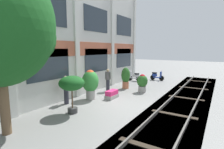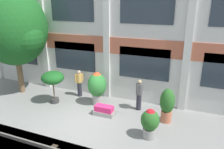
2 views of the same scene
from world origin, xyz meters
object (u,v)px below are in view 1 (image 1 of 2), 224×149
Objects in this scene: potted_plant_square_trough at (112,95)px; scooter_second_parked at (135,76)px; potted_plant_glazed_jar at (126,77)px; potted_plant_ribbed_drum at (142,82)px; potted_plant_terracotta_small at (72,85)px; scooter_near_curb at (156,76)px; resident_watching_tracks at (66,89)px; resident_by_doorway at (108,79)px; potted_plant_stone_basin at (90,82)px.

scooter_second_parked is at bearing 11.82° from potted_plant_square_trough.
potted_plant_square_trough is 3.08m from potted_plant_glazed_jar.
potted_plant_square_trough is 0.78× the size of potted_plant_ribbed_drum.
potted_plant_glazed_jar reaches higher than scooter_second_parked.
potted_plant_glazed_jar is at bearing 2.83° from potted_plant_terracotta_small.
resident_watching_tracks is at bearing -99.92° from scooter_near_curb.
scooter_near_curb is at bearing -135.39° from scooter_second_parked.
potted_plant_glazed_jar is at bearing -14.12° from resident_by_doorway.
potted_plant_glazed_jar is (2.94, 0.57, 0.69)m from potted_plant_square_trough.
resident_by_doorway is (2.28, 0.23, -0.20)m from potted_plant_stone_basin.
potted_plant_terracotta_small is 9.51m from scooter_second_parked.
resident_by_doorway is at bearing 115.74° from potted_plant_ribbed_drum.
potted_plant_glazed_jar is 5.33m from resident_watching_tracks.
potted_plant_terracotta_small is 1.32× the size of scooter_second_parked.
potted_plant_terracotta_small reaches higher than potted_plant_square_trough.
resident_by_doorway is at bearing 41.05° from potted_plant_square_trough.
potted_plant_glazed_jar is 1.00× the size of resident_by_doorway.
potted_plant_ribbed_drum is 3.93m from potted_plant_stone_basin.
resident_by_doorway is (4.57, 0.97, -0.52)m from potted_plant_terracotta_small.
resident_by_doorway reaches higher than resident_watching_tracks.
potted_plant_square_trough is at bearing -4.94° from potted_plant_terracotta_small.
potted_plant_stone_basin is at bearing -164.64° from resident_by_doorway.
potted_plant_terracotta_small reaches higher than scooter_second_parked.
potted_plant_terracotta_small is 11.01m from scooter_near_curb.
scooter_second_parked is at bearing -135.72° from scooter_near_curb.
potted_plant_terracotta_small is (-2.29, -0.74, 0.32)m from potted_plant_stone_basin.
resident_watching_tracks is (-2.29, 1.59, 0.62)m from potted_plant_square_trough.
potted_plant_stone_basin reaches higher than resident_watching_tracks.
potted_plant_glazed_jar is 1.03× the size of resident_watching_tracks.
resident_by_doorway is at bearing 156.24° from potted_plant_glazed_jar.
potted_plant_ribbed_drum is 0.71× the size of potted_plant_terracotta_small.
resident_by_doorway is 3.74m from resident_watching_tracks.
scooter_second_parked reaches higher than potted_plant_square_trough.
potted_plant_ribbed_drum is at bearing -12.65° from potted_plant_terracotta_small.
potted_plant_ribbed_drum is 4.42m from scooter_second_parked.
potted_plant_ribbed_drum reaches higher than scooter_near_curb.
scooter_near_curb is 10.29m from resident_watching_tracks.
potted_plant_square_trough is 3.36m from potted_plant_terracotta_small.
scooter_near_curb is 1.00× the size of scooter_second_parked.
scooter_second_parked is 0.86× the size of resident_watching_tracks.
potted_plant_stone_basin is 1.11× the size of resident_by_doorway.
potted_plant_glazed_jar is 3.44m from scooter_second_parked.
potted_plant_terracotta_small is 1.14× the size of resident_watching_tracks.
scooter_near_curb is (7.81, -0.32, 0.19)m from potted_plant_square_trough.
resident_by_doorway is at bearing 11.97° from potted_plant_terracotta_small.
potted_plant_square_trough is at bearing -91.57° from scooter_near_curb.
scooter_near_curb is at bearing -8.76° from potted_plant_stone_basin.
potted_plant_stone_basin is at bearing 173.39° from potted_plant_glazed_jar.
resident_by_doorway is (-4.84, -0.07, 0.45)m from scooter_second_parked.
potted_plant_square_trough is 1.57m from potted_plant_stone_basin.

